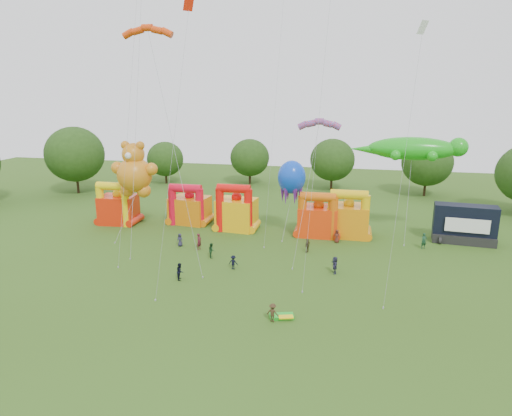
% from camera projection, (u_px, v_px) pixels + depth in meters
% --- Properties ---
extents(ground, '(160.00, 160.00, 0.00)m').
position_uv_depth(ground, '(194.00, 335.00, 35.51)').
color(ground, '#325016').
rests_on(ground, ground).
extents(tree_ring, '(123.07, 125.17, 12.07)m').
position_uv_depth(tree_ring, '(179.00, 256.00, 34.73)').
color(tree_ring, '#352314').
rests_on(tree_ring, ground).
extents(bouncy_castle_0, '(5.21, 4.33, 6.20)m').
position_uv_depth(bouncy_castle_0, '(118.00, 207.00, 64.27)').
color(bouncy_castle_0, red).
rests_on(bouncy_castle_0, ground).
extents(bouncy_castle_1, '(5.62, 4.75, 5.89)m').
position_uv_depth(bouncy_castle_1, '(189.00, 208.00, 64.49)').
color(bouncy_castle_1, orange).
rests_on(bouncy_castle_1, ground).
extents(bouncy_castle_2, '(5.38, 4.52, 6.51)m').
position_uv_depth(bouncy_castle_2, '(236.00, 212.00, 61.43)').
color(bouncy_castle_2, '#F1AB0C').
rests_on(bouncy_castle_2, ground).
extents(bouncy_castle_3, '(5.07, 4.08, 6.01)m').
position_uv_depth(bouncy_castle_3, '(318.00, 218.00, 58.98)').
color(bouncy_castle_3, red).
rests_on(bouncy_castle_3, ground).
extents(bouncy_castle_4, '(5.29, 4.28, 6.41)m').
position_uv_depth(bouncy_castle_4, '(348.00, 218.00, 58.65)').
color(bouncy_castle_4, orange).
rests_on(bouncy_castle_4, ground).
extents(stage_trailer, '(7.53, 3.50, 4.80)m').
position_uv_depth(stage_trailer, '(464.00, 224.00, 56.33)').
color(stage_trailer, black).
rests_on(stage_trailer, ground).
extents(teddy_bear_kite, '(6.48, 8.36, 12.10)m').
position_uv_depth(teddy_bear_kite, '(134.00, 176.00, 59.95)').
color(teddy_bear_kite, orange).
rests_on(teddy_bear_kite, ground).
extents(gecko_kite, '(14.11, 6.65, 12.94)m').
position_uv_depth(gecko_kite, '(412.00, 159.00, 56.49)').
color(gecko_kite, '#1AA317').
rests_on(gecko_kite, ground).
extents(octopus_kite, '(3.60, 5.78, 9.79)m').
position_uv_depth(octopus_kite, '(291.00, 187.00, 58.63)').
color(octopus_kite, blue).
rests_on(octopus_kite, ground).
extents(parafoil_kites, '(25.76, 13.78, 32.27)m').
position_uv_depth(parafoil_kites, '(177.00, 143.00, 48.10)').
color(parafoil_kites, red).
rests_on(parafoil_kites, ground).
extents(diamond_kites, '(29.87, 22.53, 43.30)m').
position_uv_depth(diamond_kites, '(257.00, 105.00, 44.80)').
color(diamond_kites, red).
rests_on(diamond_kites, ground).
extents(folded_kite_bundle, '(2.19, 1.50, 0.31)m').
position_uv_depth(folded_kite_bundle, '(282.00, 316.00, 38.13)').
color(folded_kite_bundle, green).
rests_on(folded_kite_bundle, ground).
extents(spectator_0, '(0.85, 0.62, 1.60)m').
position_uv_depth(spectator_0, '(180.00, 240.00, 55.30)').
color(spectator_0, '#26243D').
rests_on(spectator_0, ground).
extents(spectator_1, '(0.68, 0.84, 1.98)m').
position_uv_depth(spectator_1, '(199.00, 242.00, 54.09)').
color(spectator_1, '#511721').
rests_on(spectator_1, ground).
extents(spectator_2, '(0.88, 0.99, 1.70)m').
position_uv_depth(spectator_2, '(212.00, 250.00, 51.60)').
color(spectator_2, '#173B1B').
rests_on(spectator_2, ground).
extents(spectator_3, '(1.06, 0.69, 1.54)m').
position_uv_depth(spectator_3, '(233.00, 262.00, 48.23)').
color(spectator_3, black).
rests_on(spectator_3, ground).
extents(spectator_4, '(0.84, 1.07, 1.70)m').
position_uv_depth(spectator_4, '(307.00, 245.00, 53.17)').
color(spectator_4, '#403619').
rests_on(spectator_4, ground).
extents(spectator_5, '(0.78, 1.75, 1.82)m').
position_uv_depth(spectator_5, '(335.00, 265.00, 47.14)').
color(spectator_5, '#2A2945').
rests_on(spectator_5, ground).
extents(spectator_6, '(0.94, 0.76, 1.66)m').
position_uv_depth(spectator_6, '(337.00, 236.00, 56.54)').
color(spectator_6, '#522117').
rests_on(spectator_6, ground).
extents(spectator_7, '(0.83, 0.72, 1.92)m').
position_uv_depth(spectator_7, '(424.00, 241.00, 54.42)').
color(spectator_7, '#193E27').
rests_on(spectator_7, ground).
extents(spectator_8, '(0.84, 0.98, 1.75)m').
position_uv_depth(spectator_8, '(180.00, 271.00, 45.59)').
color(spectator_8, black).
rests_on(spectator_8, ground).
extents(spectator_9, '(1.14, 0.80, 1.60)m').
position_uv_depth(spectator_9, '(273.00, 313.00, 37.37)').
color(spectator_9, '#392917').
rests_on(spectator_9, ground).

